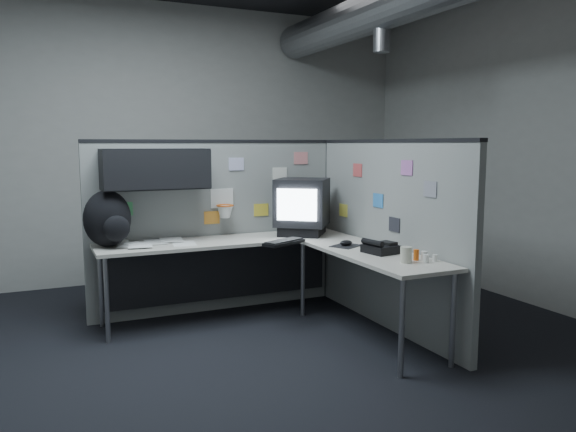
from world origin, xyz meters
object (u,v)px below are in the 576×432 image
phone (380,248)px  backpack (108,220)px  monitor (302,206)px  keyboard (284,242)px  desk (263,256)px

phone → backpack: (-1.93, 1.16, 0.19)m
backpack → monitor: bearing=-1.6°
keyboard → backpack: 1.49m
desk → keyboard: 0.24m
monitor → phone: (0.16, -1.09, -0.23)m
desk → monitor: 0.70m
desk → backpack: bearing=165.1°
keyboard → backpack: bearing=179.8°
phone → keyboard: bearing=127.8°
desk → monitor: size_ratio=3.54×
desk → phone: 1.07m
keyboard → phone: (0.53, -0.68, 0.03)m
desk → phone: bearing=-51.1°
phone → monitor: bearing=98.2°
monitor → backpack: size_ratio=1.37×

